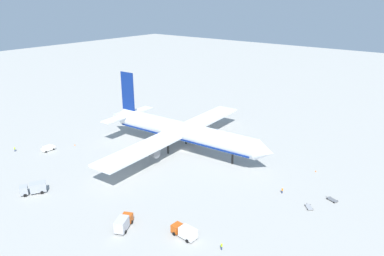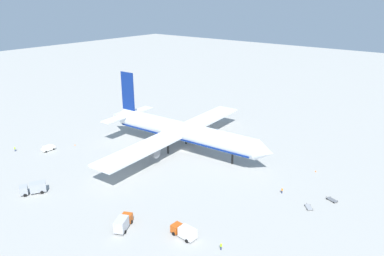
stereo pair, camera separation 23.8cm
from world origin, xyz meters
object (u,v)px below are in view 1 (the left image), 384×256
(baggage_cart_2, at_px, (116,117))
(traffic_cone_1, at_px, (316,171))
(service_truck_0, at_px, (123,223))
(service_truck_1, at_px, (185,231))
(ground_worker_1, at_px, (282,190))
(baggage_cart_1, at_px, (309,207))
(ground_worker_0, at_px, (222,246))
(ground_worker_2, at_px, (15,149))
(service_van, at_px, (48,148))
(baggage_cart_0, at_px, (332,200))
(service_truck_2, at_px, (34,188))
(traffic_cone_0, at_px, (75,145))
(airliner, at_px, (181,131))

(baggage_cart_2, relative_size, traffic_cone_1, 6.61)
(service_truck_0, bearing_deg, service_truck_1, 25.79)
(ground_worker_1, bearing_deg, baggage_cart_1, -17.22)
(ground_worker_1, bearing_deg, service_truck_0, -119.89)
(service_truck_0, height_order, traffic_cone_1, service_truck_0)
(ground_worker_0, xyz_separation_m, ground_worker_2, (-88.32, -0.47, -0.02))
(ground_worker_2, bearing_deg, baggage_cart_1, 16.52)
(service_truck_1, bearing_deg, baggage_cart_1, 59.11)
(service_van, bearing_deg, service_truck_1, -7.03)
(service_truck_1, height_order, baggage_cart_0, service_truck_1)
(baggage_cart_2, height_order, ground_worker_2, ground_worker_2)
(service_truck_2, distance_m, service_van, 31.00)
(baggage_cart_2, distance_m, traffic_cone_0, 33.62)
(traffic_cone_0, bearing_deg, service_truck_0, -24.27)
(service_van, xyz_separation_m, traffic_cone_1, (81.71, 42.91, -0.76))
(baggage_cart_1, bearing_deg, ground_worker_0, -106.92)
(service_truck_1, xyz_separation_m, baggage_cart_2, (-79.95, 48.51, -0.75))
(service_truck_1, height_order, ground_worker_0, service_truck_1)
(service_truck_0, distance_m, service_truck_2, 32.76)
(ground_worker_0, xyz_separation_m, ground_worker_1, (-0.30, 31.03, -0.04))
(service_truck_2, bearing_deg, ground_worker_0, 12.36)
(ground_worker_0, bearing_deg, ground_worker_2, -179.69)
(baggage_cart_2, height_order, traffic_cone_0, baggage_cart_2)
(service_van, bearing_deg, baggage_cart_0, 17.33)
(ground_worker_1, distance_m, traffic_cone_1, 19.25)
(baggage_cart_0, bearing_deg, service_van, -162.67)
(baggage_cart_2, xyz_separation_m, ground_worker_2, (0.83, -47.51, 0.13))
(ground_worker_1, relative_size, traffic_cone_0, 3.13)
(baggage_cart_1, relative_size, ground_worker_0, 1.72)
(service_truck_1, height_order, service_truck_2, service_truck_2)
(traffic_cone_1, bearing_deg, service_van, -152.29)
(service_truck_0, bearing_deg, baggage_cart_1, 49.18)
(ground_worker_2, bearing_deg, baggage_cart_0, 19.85)
(airliner, relative_size, ground_worker_2, 42.28)
(baggage_cart_0, xyz_separation_m, ground_worker_2, (-100.47, -36.27, 0.62))
(airliner, height_order, baggage_cart_0, airliner)
(service_van, bearing_deg, baggage_cart_2, 103.62)
(service_truck_2, xyz_separation_m, traffic_cone_1, (57.46, 62.22, -1.39))
(baggage_cart_2, bearing_deg, traffic_cone_1, 1.93)
(baggage_cart_1, bearing_deg, baggage_cart_0, 64.74)
(baggage_cart_1, relative_size, baggage_cart_2, 0.84)
(baggage_cart_0, relative_size, baggage_cart_1, 1.17)
(service_truck_1, bearing_deg, airliner, 130.76)
(service_truck_2, distance_m, traffic_cone_0, 35.07)
(service_truck_0, relative_size, baggage_cart_1, 2.24)
(traffic_cone_1, bearing_deg, service_truck_2, -132.72)
(ground_worker_0, distance_m, traffic_cone_1, 50.17)
(airliner, relative_size, service_truck_0, 10.78)
(ground_worker_2, bearing_deg, traffic_cone_1, 29.20)
(service_truck_1, xyz_separation_m, service_van, (-70.31, 8.68, -0.48))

